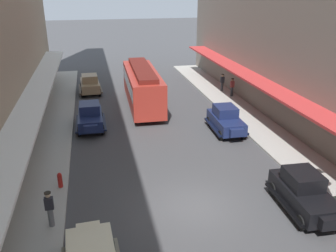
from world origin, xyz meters
The scene contains 12 objects.
ground_plane centered at (0.00, 0.00, 0.00)m, with size 200.00×200.00×0.00m, color #424244.
sidewalk_left centered at (-7.50, 0.00, 0.07)m, with size 3.00×60.00×0.15m, color #A8A59E.
sidewalk_right centered at (7.50, 0.00, 0.07)m, with size 3.00×60.00×0.15m, color #A8A59E.
parked_car_0 centered at (-4.68, 11.25, 0.94)m, with size 2.15×4.26×1.84m.
parked_car_1 centered at (-4.57, 20.56, 0.94)m, with size 2.28×4.31×1.84m.
parked_car_2 centered at (4.86, -1.23, 0.94)m, with size 2.30×4.32×1.84m.
parked_car_4 centered at (4.78, 8.48, 0.94)m, with size 2.24×4.30×1.84m.
streetcar centered at (-0.19, 15.26, 1.90)m, with size 2.76×9.66×3.46m.
fire_hydrant centered at (-6.35, 2.97, 0.56)m, with size 0.24×0.24×0.82m.
pedestrian_0 centered at (8.05, 17.91, 1.01)m, with size 0.36×0.28×1.67m.
pedestrian_1 centered at (-6.52, -0.22, 1.01)m, with size 0.36×0.28×1.67m.
pedestrian_2 centered at (8.35, 16.14, 1.01)m, with size 0.36×0.28×1.67m.
Camera 1 is at (-4.31, -13.55, 9.85)m, focal length 37.62 mm.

